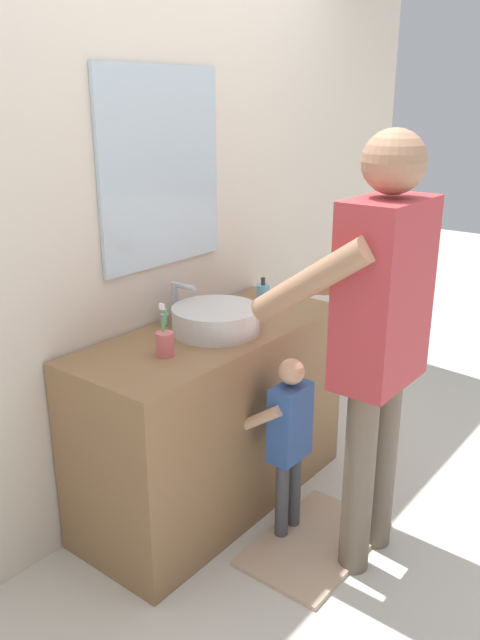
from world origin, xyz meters
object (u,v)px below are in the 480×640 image
object	(u,v)px
child_toddler	(288,432)
adult_parent	(378,320)
soap_bottle	(263,298)
toothbrush_cup	(165,343)

from	to	relation	value
child_toddler	adult_parent	distance (m)	0.63
child_toddler	adult_parent	xyz separation A→B (m)	(0.09, -0.32, 0.53)
soap_bottle	toothbrush_cup	bearing A→B (deg)	-178.26
toothbrush_cup	child_toddler	distance (m)	0.64
child_toddler	toothbrush_cup	bearing A→B (deg)	131.53
child_toddler	adult_parent	size ratio (longest dim) A/B	0.48
toothbrush_cup	child_toddler	world-z (taller)	toothbrush_cup
toothbrush_cup	adult_parent	distance (m)	0.81
soap_bottle	child_toddler	distance (m)	0.67
soap_bottle	child_toddler	xyz separation A→B (m)	(-0.34, -0.39, -0.42)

